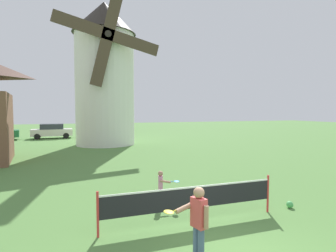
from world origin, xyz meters
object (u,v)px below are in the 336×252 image
object	(u,v)px
windmill	(105,72)
player_near	(198,219)
player_far	(161,185)
parked_car_cream	(52,131)
tennis_net	(192,198)
stray_ball	(290,205)

from	to	relation	value
windmill	player_near	xyz separation A→B (m)	(-0.04, -19.12, -5.53)
windmill	player_far	xyz separation A→B (m)	(0.20, -15.89, -5.75)
windmill	parked_car_cream	xyz separation A→B (m)	(-5.00, 7.19, -5.56)
parked_car_cream	player_far	bearing A→B (deg)	-77.30
windmill	parked_car_cream	world-z (taller)	windmill
parked_car_cream	windmill	bearing A→B (deg)	-55.21
windmill	player_near	world-z (taller)	windmill
tennis_net	player_far	xyz separation A→B (m)	(-0.36, 1.60, -0.07)
player_far	parked_car_cream	size ratio (longest dim) A/B	0.26
stray_ball	parked_car_cream	world-z (taller)	parked_car_cream
player_far	stray_ball	bearing A→B (deg)	-22.99
stray_ball	player_near	bearing A→B (deg)	-156.75
tennis_net	windmill	bearing A→B (deg)	91.84
tennis_net	player_far	distance (m)	1.64
tennis_net	player_near	size ratio (longest dim) A/B	3.32
windmill	stray_ball	xyz separation A→B (m)	(3.86, -17.44, -6.26)
windmill	tennis_net	distance (m)	18.40
windmill	stray_ball	world-z (taller)	windmill
player_far	stray_ball	distance (m)	4.01
player_far	parked_car_cream	bearing A→B (deg)	102.70
windmill	player_near	size ratio (longest dim) A/B	8.69
player_near	parked_car_cream	size ratio (longest dim) A/B	0.35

